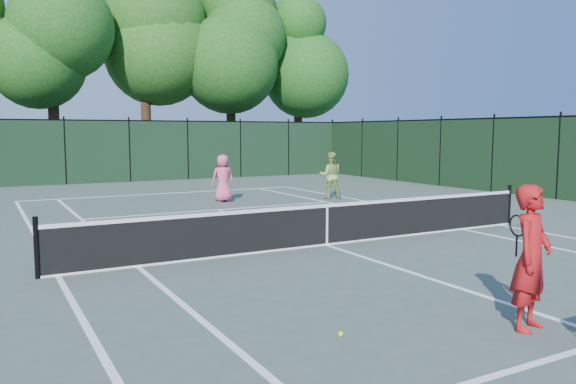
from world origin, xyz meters
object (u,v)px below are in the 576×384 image
loose_ball_midcourt (341,334)px  player_green (330,175)px  coach (531,258)px  player_pink (223,178)px

loose_ball_midcourt → player_green: bearing=57.3°
loose_ball_midcourt → coach: bearing=-22.2°
coach → loose_ball_midcourt: size_ratio=26.82×
player_pink → player_green: player_green is taller
player_green → loose_ball_midcourt: player_green is taller
player_pink → player_green: size_ratio=0.97×
player_green → loose_ball_midcourt: size_ratio=25.42×
player_pink → loose_ball_midcourt: bearing=77.9°
player_green → loose_ball_midcourt: bearing=85.4°
player_green → loose_ball_midcourt: (-7.67, -11.95, -0.83)m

